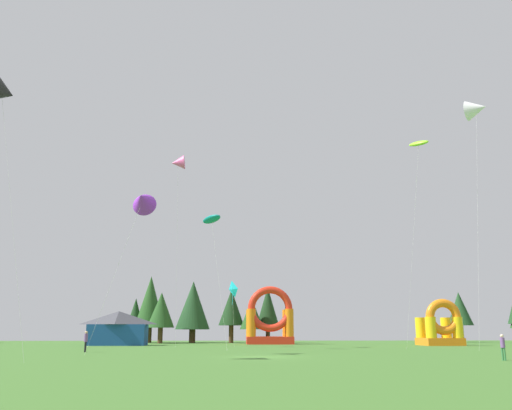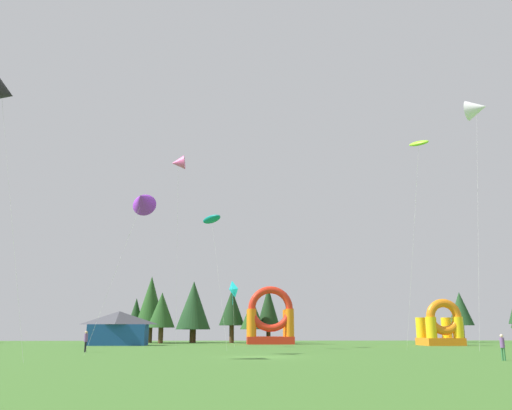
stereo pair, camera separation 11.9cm
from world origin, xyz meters
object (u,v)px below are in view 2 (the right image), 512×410
object	(u,v)px
person_midfield	(502,345)
person_left_edge	(86,339)
inflatable_yellow_castle	(441,329)
kite_pink_delta	(178,163)
kite_purple_delta	(142,200)
kite_cyan_diamond	(232,290)
kite_lime_parafoil	(419,144)
festival_tent	(119,328)
kite_teal_parafoil	(212,219)
kite_black_delta	(1,92)
kite_white_delta	(477,109)
inflatable_red_slide	(270,323)

from	to	relation	value
person_midfield	person_left_edge	bearing A→B (deg)	-147.38
person_left_edge	inflatable_yellow_castle	xyz separation A→B (m)	(38.58, 18.56, 0.93)
kite_pink_delta	inflatable_yellow_castle	world-z (taller)	kite_pink_delta
person_midfield	kite_purple_delta	bearing A→B (deg)	-140.76
person_midfield	kite_cyan_diamond	bearing A→B (deg)	-179.80
kite_lime_parafoil	kite_purple_delta	world-z (taller)	kite_lime_parafoil
person_left_edge	festival_tent	size ratio (longest dim) A/B	0.26
kite_teal_parafoil	person_midfield	world-z (taller)	kite_teal_parafoil
kite_black_delta	person_midfield	world-z (taller)	kite_black_delta
kite_purple_delta	kite_cyan_diamond	size ratio (longest dim) A/B	1.90
person_midfield	inflatable_yellow_castle	xyz separation A→B (m)	(9.03, 32.91, 1.04)
kite_white_delta	festival_tent	world-z (taller)	kite_white_delta
kite_teal_parafoil	kite_purple_delta	distance (m)	12.68
person_left_edge	inflatable_red_slide	size ratio (longest dim) A/B	0.23
person_midfield	inflatable_yellow_castle	distance (m)	34.15
inflatable_yellow_castle	festival_tent	xyz separation A→B (m)	(-40.05, 2.14, 0.09)
kite_pink_delta	inflatable_yellow_castle	distance (m)	38.07
kite_white_delta	person_left_edge	bearing A→B (deg)	-173.13
kite_cyan_diamond	inflatable_yellow_castle	xyz separation A→B (m)	(25.97, 5.46, -4.25)
kite_lime_parafoil	festival_tent	distance (m)	41.89
festival_tent	person_midfield	bearing A→B (deg)	-48.49
kite_cyan_diamond	person_left_edge	size ratio (longest dim) A/B	3.89
kite_white_delta	person_midfield	distance (m)	32.33
kite_purple_delta	festival_tent	world-z (taller)	kite_purple_delta
kite_purple_delta	festival_tent	bearing A→B (deg)	104.22
kite_black_delta	inflatable_red_slide	distance (m)	46.82
kite_pink_delta	inflatable_yellow_castle	xyz separation A→B (m)	(32.20, 8.90, -18.25)
inflatable_yellow_castle	kite_teal_parafoil	bearing A→B (deg)	-155.44
inflatable_yellow_castle	person_midfield	bearing A→B (deg)	-105.35
kite_lime_parafoil	kite_pink_delta	size ratio (longest dim) A/B	1.01
kite_lime_parafoil	kite_cyan_diamond	distance (m)	25.93
kite_purple_delta	person_midfield	distance (m)	28.04
kite_pink_delta	person_midfield	distance (m)	38.54
person_left_edge	inflatable_yellow_castle	distance (m)	42.82
kite_lime_parafoil	kite_black_delta	world-z (taller)	kite_lime_parafoil
person_midfield	festival_tent	distance (m)	46.82
person_midfield	inflatable_red_slide	world-z (taller)	inflatable_red_slide
kite_lime_parafoil	kite_white_delta	bearing A→B (deg)	10.52
kite_purple_delta	person_left_edge	world-z (taller)	kite_purple_delta
kite_teal_parafoil	festival_tent	size ratio (longest dim) A/B	1.94
kite_lime_parafoil	person_left_edge	bearing A→B (deg)	-173.97
kite_cyan_diamond	inflatable_yellow_castle	world-z (taller)	kite_cyan_diamond
kite_pink_delta	kite_purple_delta	bearing A→B (deg)	-94.13
kite_pink_delta	kite_black_delta	world-z (taller)	kite_pink_delta
kite_black_delta	person_left_edge	distance (m)	21.71
kite_purple_delta	person_left_edge	xyz separation A→B (m)	(-5.26, 5.85, -11.03)
kite_pink_delta	inflatable_red_slide	world-z (taller)	kite_pink_delta
kite_pink_delta	festival_tent	size ratio (longest dim) A/B	3.02
kite_teal_parafoil	inflatable_yellow_castle	world-z (taller)	kite_teal_parafoil
person_left_edge	kite_cyan_diamond	bearing A→B (deg)	136.30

